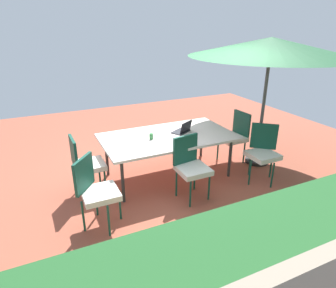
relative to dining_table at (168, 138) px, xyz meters
The scene contains 11 objects.
ground_plane 0.73m from the dining_table, ahead, with size 10.00×10.00×0.02m, color #9E4C38.
hedge_row 2.83m from the dining_table, 90.00° to the left, with size 6.30×0.73×1.03m, color #235628.
dining_table is the anchor object (origin of this frame).
patio_umbrella 2.33m from the dining_table, behind, with size 2.82×2.82×2.33m.
chair_west 1.45m from the dining_table, behind, with size 0.47×0.46×0.98m.
chair_northeast 1.69m from the dining_table, 30.82° to the left, with size 0.58×0.58×0.98m.
chair_east 1.43m from the dining_table, ahead, with size 0.47×0.46×0.98m.
chair_northwest 1.62m from the dining_table, 150.08° to the left, with size 0.58×0.58×0.98m.
chair_north 0.78m from the dining_table, 92.06° to the left, with size 0.48×0.49×0.98m.
laptop 0.32m from the dining_table, behind, with size 0.40×0.37×0.21m.
cup 0.33m from the dining_table, ahead, with size 0.06×0.06×0.10m, color #286B33.
Camera 1 is at (2.00, 4.28, 2.57)m, focal length 31.64 mm.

